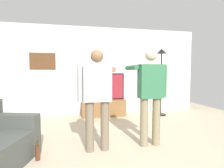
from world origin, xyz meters
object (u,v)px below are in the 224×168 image
beverage_bottle (37,153)px  television (103,87)px  person_standing_nearer_couch (150,91)px  wall_clock (102,48)px  tv_stand (103,108)px  person_standing_nearer_lamp (97,94)px  framed_picture (43,61)px  floor_lamp (161,68)px

beverage_bottle → television: bearing=61.1°
person_standing_nearer_couch → wall_clock: bearing=99.9°
beverage_bottle → tv_stand: bearing=60.7°
television → beverage_bottle: size_ratio=4.32×
television → beverage_bottle: (-1.41, -2.56, -0.76)m
tv_stand → person_standing_nearer_lamp: size_ratio=0.77×
person_standing_nearer_lamp → person_standing_nearer_couch: bearing=0.8°
tv_stand → person_standing_nearer_couch: bearing=-78.9°
television → person_standing_nearer_lamp: person_standing_nearer_lamp is taller
person_standing_nearer_lamp → person_standing_nearer_couch: 0.95m
framed_picture → person_standing_nearer_lamp: (1.25, -2.64, -0.68)m
television → floor_lamp: floor_lamp is taller
person_standing_nearer_couch → tv_stand: bearing=101.1°
television → person_standing_nearer_lamp: (-0.49, -2.39, 0.08)m
framed_picture → wall_clock: bearing=-0.2°
wall_clock → tv_stand: bearing=-90.0°
television → tv_stand: bearing=-90.0°
framed_picture → beverage_bottle: 3.21m
framed_picture → floor_lamp: bearing=-9.4°
wall_clock → beverage_bottle: (-1.41, -2.80, -1.93)m
tv_stand → wall_clock: 1.83m
television → wall_clock: bearing=90.0°
person_standing_nearer_lamp → framed_picture: bearing=115.3°
tv_stand → beverage_bottle: size_ratio=4.35×
tv_stand → person_standing_nearer_couch: (0.46, -2.33, 0.74)m
wall_clock → person_standing_nearer_couch: size_ratio=0.17×
tv_stand → framed_picture: bearing=170.4°
wall_clock → floor_lamp: bearing=-18.3°
framed_picture → beverage_bottle: bearing=-83.2°
wall_clock → floor_lamp: 1.92m
person_standing_nearer_couch → beverage_bottle: (-1.87, -0.18, -0.86)m
television → wall_clock: wall_clock is taller
floor_lamp → tv_stand: bearing=170.7°
wall_clock → person_standing_nearer_couch: bearing=-80.1°
television → beverage_bottle: bearing=-118.9°
framed_picture → tv_stand: bearing=-9.6°
tv_stand → floor_lamp: floor_lamp is taller
floor_lamp → beverage_bottle: (-3.14, -2.23, -1.32)m
floor_lamp → beverage_bottle: 4.07m
television → framed_picture: 1.91m
floor_lamp → person_standing_nearer_couch: bearing=-121.8°
floor_lamp → person_standing_nearer_couch: 2.45m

